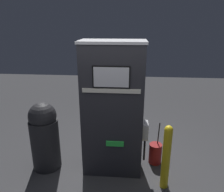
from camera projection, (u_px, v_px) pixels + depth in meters
ground_plane at (111, 177)px, 3.60m from camera, size 14.00×14.00×0.00m
gas_pump at (113, 110)px, 3.49m from camera, size 1.06×0.54×2.18m
safety_bollard at (166, 156)px, 3.23m from camera, size 0.12×0.12×1.04m
trash_bin at (45, 135)px, 3.69m from camera, size 0.48×0.48×1.19m
squeegee_bucket at (155, 153)px, 3.92m from camera, size 0.23×0.23×0.82m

